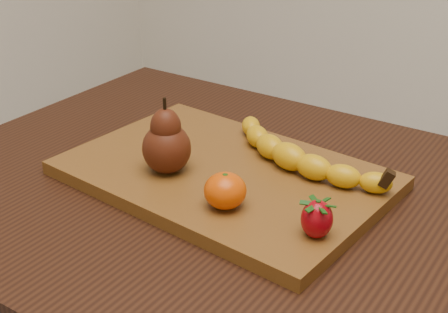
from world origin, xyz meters
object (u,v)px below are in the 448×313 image
Objects in this scene: table at (254,252)px; pear at (166,136)px; cutting_board at (224,175)px; mandarin at (225,191)px.

pear reaches higher than table.
cutting_board is (-0.06, 0.01, 0.11)m from table.
table is at bearing 90.96° from mandarin.
pear is (-0.07, -0.05, 0.06)m from cutting_board.
pear is at bearing -138.55° from cutting_board.
table is 0.22m from pear.
cutting_board is at bearing 36.63° from pear.
cutting_board is 0.11m from mandarin.
pear is 1.97× the size of mandarin.
cutting_board is 0.10m from pear.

